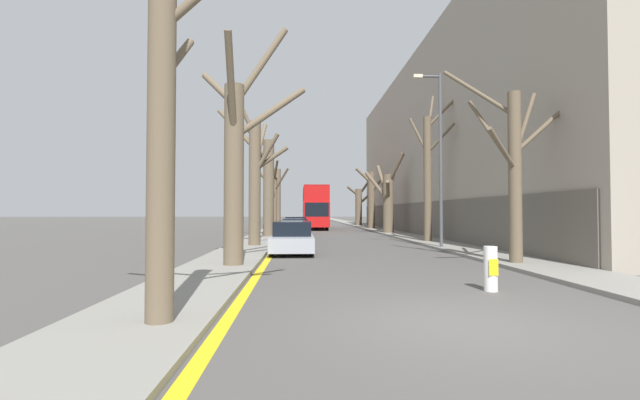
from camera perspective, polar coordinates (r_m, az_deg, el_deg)
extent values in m
plane|color=#4C4947|center=(7.50, 18.03, -15.48)|extent=(300.00, 300.00, 0.00)
cube|color=gray|center=(56.90, -5.32, -3.33)|extent=(2.34, 120.00, 0.12)
cube|color=gray|center=(57.36, 4.98, -3.32)|extent=(2.34, 120.00, 0.12)
cube|color=#9E9384|center=(37.05, 19.41, 6.71)|extent=(10.00, 44.38, 14.19)
cube|color=#5E584F|center=(35.09, 11.88, -2.46)|extent=(0.12, 43.50, 2.50)
cube|color=yellow|center=(56.86, -3.96, -3.39)|extent=(0.24, 120.00, 0.01)
cylinder|color=brown|center=(7.22, -20.39, 10.45)|extent=(0.43, 0.43, 6.61)
cylinder|color=brown|center=(8.22, -18.47, 17.47)|extent=(0.20, 1.60, 1.29)
cylinder|color=brown|center=(14.03, -11.41, 3.14)|extent=(0.63, 0.63, 5.91)
cylinder|color=brown|center=(15.02, -6.62, 11.57)|extent=(2.46, 1.79, 2.16)
cylinder|color=brown|center=(15.51, -13.35, 14.19)|extent=(1.57, 1.92, 1.64)
cylinder|color=brown|center=(13.69, -11.76, 14.51)|extent=(0.29, 1.87, 2.92)
cylinder|color=brown|center=(15.01, -7.96, 17.26)|extent=(1.86, 0.93, 2.87)
cylinder|color=brown|center=(22.09, -8.70, 2.09)|extent=(0.61, 0.61, 6.44)
cylinder|color=brown|center=(23.59, -7.97, 7.28)|extent=(0.54, 2.75, 2.84)
cylinder|color=brown|center=(23.16, -11.07, 9.25)|extent=(2.28, 1.41, 2.36)
cylinder|color=brown|center=(21.92, -7.19, 6.09)|extent=(1.45, 0.81, 2.10)
cylinder|color=brown|center=(22.13, -6.53, 5.51)|extent=(1.79, 0.24, 1.33)
cylinder|color=brown|center=(22.53, -10.14, 11.47)|extent=(1.36, 0.58, 2.53)
cylinder|color=brown|center=(29.99, -6.86, 1.49)|extent=(0.76, 0.76, 6.82)
cylinder|color=brown|center=(30.72, -8.91, 7.34)|extent=(2.48, 0.90, 2.21)
cylinder|color=brown|center=(30.58, -8.17, 8.07)|extent=(1.65, 0.57, 1.42)
cylinder|color=brown|center=(30.69, -7.84, 5.68)|extent=(1.43, 1.23, 1.51)
cylinder|color=brown|center=(36.62, -6.14, -0.71)|extent=(0.53, 0.53, 4.72)
cylinder|color=brown|center=(35.77, -6.36, 2.28)|extent=(0.38, 2.04, 3.09)
cylinder|color=brown|center=(36.17, -5.22, 2.69)|extent=(1.44, 1.27, 1.98)
cylinder|color=brown|center=(36.07, -6.38, 3.82)|extent=(0.45, 1.61, 2.74)
cylinder|color=brown|center=(36.05, -5.92, 3.89)|extent=(0.56, 1.62, 1.78)
cylinder|color=brown|center=(36.67, -7.61, 3.13)|extent=(2.06, 0.48, 2.68)
cylinder|color=brown|center=(44.88, -5.68, 0.13)|extent=(0.66, 0.66, 6.28)
cylinder|color=brown|center=(45.53, -6.05, 2.46)|extent=(0.95, 1.38, 2.34)
cylinder|color=brown|center=(44.54, -6.50, 4.90)|extent=(1.53, 1.59, 3.12)
cylinder|color=brown|center=(44.74, -6.56, 2.05)|extent=(1.61, 0.77, 2.36)
cylinder|color=brown|center=(45.01, -6.82, 2.50)|extent=(1.93, 0.28, 1.52)
cylinder|color=brown|center=(15.78, 24.56, 2.63)|extent=(0.42, 0.42, 5.86)
cylinder|color=brown|center=(16.50, 25.62, 9.10)|extent=(1.19, 0.74, 2.31)
cylinder|color=brown|center=(16.48, 27.13, 8.15)|extent=(1.89, 0.34, 1.63)
cylinder|color=brown|center=(16.59, 21.83, 8.22)|extent=(1.00, 1.93, 2.78)
cylinder|color=brown|center=(17.05, 20.20, 13.34)|extent=(1.71, 2.51, 2.32)
cylinder|color=brown|center=(15.00, 23.18, 6.20)|extent=(1.58, 1.40, 1.25)
cylinder|color=brown|center=(25.71, 14.15, 2.64)|extent=(0.45, 0.45, 7.36)
cylinder|color=brown|center=(26.17, 13.00, 8.33)|extent=(1.07, 0.77, 2.23)
cylinder|color=brown|center=(25.64, 15.78, 7.91)|extent=(1.39, 1.30, 1.63)
cylinder|color=brown|center=(26.34, 16.05, 11.26)|extent=(1.86, 0.62, 1.89)
cylinder|color=brown|center=(26.90, 14.47, 10.72)|extent=(0.92, 1.34, 2.77)
cylinder|color=brown|center=(35.34, 9.08, -0.54)|extent=(0.86, 0.86, 4.87)
cylinder|color=brown|center=(36.39, 8.38, 2.38)|extent=(0.80, 2.37, 3.04)
cylinder|color=brown|center=(35.98, 7.60, 1.82)|extent=(1.93, 1.86, 2.58)
cylinder|color=brown|center=(34.60, 9.04, 1.22)|extent=(0.69, 1.78, 1.63)
cylinder|color=brown|center=(34.87, 10.03, 4.10)|extent=(1.28, 1.85, 2.47)
cylinder|color=brown|center=(36.11, 9.41, 1.76)|extent=(1.10, 1.67, 2.28)
cylinder|color=brown|center=(44.60, 6.86, -0.10)|extent=(0.75, 0.75, 5.90)
cylinder|color=brown|center=(44.27, 7.75, 2.20)|extent=(1.54, 1.38, 1.85)
cylinder|color=brown|center=(44.54, 5.85, 3.23)|extent=(1.81, 0.44, 1.68)
cylinder|color=brown|center=(45.37, 6.54, 2.50)|extent=(0.56, 1.65, 1.90)
cylinder|color=brown|center=(54.28, 5.17, -1.00)|extent=(0.84, 0.84, 4.69)
cylinder|color=brown|center=(54.65, 6.05, 1.82)|extent=(2.04, 0.65, 2.59)
cylinder|color=brown|center=(53.95, 4.43, 1.17)|extent=(1.73, 0.93, 1.32)
cylinder|color=brown|center=(54.10, 6.50, 0.62)|extent=(2.71, 1.13, 2.49)
cube|color=red|center=(45.05, -0.69, -1.90)|extent=(2.48, 10.36, 2.41)
cube|color=red|center=(45.08, -0.68, 0.58)|extent=(2.43, 10.16, 1.49)
cube|color=#A91111|center=(45.12, -0.68, 1.60)|extent=(2.43, 10.16, 0.12)
cube|color=black|center=(45.05, -0.69, -1.32)|extent=(2.51, 9.12, 1.25)
cube|color=black|center=(45.08, -0.68, 0.67)|extent=(2.51, 9.12, 1.14)
cube|color=black|center=(39.89, -0.42, -1.29)|extent=(2.24, 0.06, 1.31)
cylinder|color=black|center=(41.93, -2.00, -3.34)|extent=(0.30, 1.04, 1.04)
cylinder|color=black|center=(42.01, 0.93, -3.34)|extent=(0.30, 1.04, 1.04)
cylinder|color=black|center=(47.94, -2.09, -3.12)|extent=(0.30, 1.04, 1.04)
cylinder|color=black|center=(48.01, 0.47, -3.12)|extent=(0.30, 1.04, 1.04)
cube|color=#9EA3AD|center=(18.66, -3.73, -5.68)|extent=(1.83, 4.08, 0.59)
cube|color=black|center=(18.87, -3.71, -3.81)|extent=(1.61, 2.12, 0.61)
cylinder|color=black|center=(17.49, -6.45, -6.48)|extent=(0.20, 0.62, 0.62)
cylinder|color=black|center=(17.46, -1.14, -6.50)|extent=(0.20, 0.62, 0.62)
cylinder|color=black|center=(19.92, -5.99, -5.88)|extent=(0.20, 0.62, 0.62)
cylinder|color=black|center=(19.90, -1.34, -5.90)|extent=(0.20, 0.62, 0.62)
cube|color=#9EA3AD|center=(23.79, -3.51, -4.75)|extent=(1.76, 3.97, 0.62)
cube|color=black|center=(24.00, -3.50, -3.35)|extent=(1.55, 2.06, 0.53)
cylinder|color=black|center=(22.64, -5.51, -5.33)|extent=(0.20, 0.66, 0.66)
cylinder|color=black|center=(22.62, -1.60, -5.34)|extent=(0.20, 0.66, 0.66)
cylinder|color=black|center=(25.01, -5.24, -4.97)|extent=(0.20, 0.66, 0.66)
cylinder|color=black|center=(24.99, -1.71, -4.98)|extent=(0.20, 0.66, 0.66)
cube|color=navy|center=(28.84, -3.38, -4.23)|extent=(1.82, 4.11, 0.58)
cube|color=black|center=(29.06, -3.37, -3.07)|extent=(1.60, 2.14, 0.58)
cylinder|color=black|center=(27.64, -5.07, -4.66)|extent=(0.20, 0.64, 0.64)
cylinder|color=black|center=(27.62, -1.74, -4.67)|extent=(0.20, 0.64, 0.64)
cylinder|color=black|center=(30.10, -4.88, -4.41)|extent=(0.20, 0.64, 0.64)
cylinder|color=black|center=(30.08, -1.82, -4.42)|extent=(0.20, 0.64, 0.64)
cube|color=#4C5156|center=(34.40, -3.27, -3.73)|extent=(1.84, 4.03, 0.67)
cube|color=black|center=(34.62, -3.27, -2.71)|extent=(1.62, 2.09, 0.55)
cylinder|color=black|center=(33.22, -4.69, -4.15)|extent=(0.20, 0.63, 0.63)
cylinder|color=black|center=(33.20, -1.89, -4.16)|extent=(0.20, 0.63, 0.63)
cylinder|color=black|center=(35.63, -4.56, -3.98)|extent=(0.20, 0.63, 0.63)
cylinder|color=black|center=(35.61, -1.95, -3.98)|extent=(0.20, 0.63, 0.63)
cylinder|color=#4C4F54|center=(21.72, 15.79, 5.05)|extent=(0.16, 0.16, 8.59)
cylinder|color=#4C4F54|center=(22.41, 14.32, 15.68)|extent=(1.10, 0.11, 0.11)
cube|color=beige|center=(22.26, 12.92, 15.79)|extent=(0.44, 0.20, 0.16)
cylinder|color=white|center=(10.61, 21.80, -8.51)|extent=(0.30, 0.30, 1.02)
cube|color=yellow|center=(10.46, 22.15, -8.32)|extent=(0.21, 0.01, 0.37)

